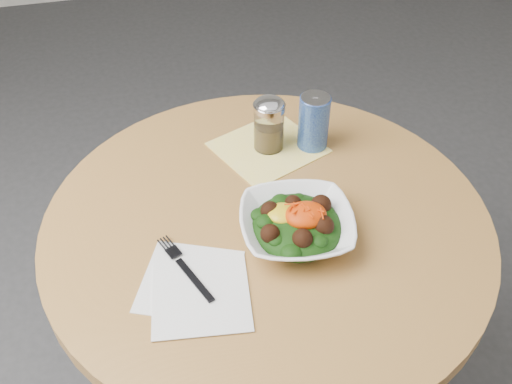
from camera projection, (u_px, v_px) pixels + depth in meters
The scene contains 7 objects.
table at pixel (266, 278), 1.28m from camera, with size 0.90×0.90×0.75m.
cloth_napkin at pixel (268, 148), 1.31m from camera, with size 0.22×0.20×0.00m, color yellow.
paper_napkins at pixel (195, 288), 1.01m from camera, with size 0.22×0.25×0.00m.
salad_bowl at pixel (297, 225), 1.09m from camera, with size 0.25×0.25×0.08m.
fork at pixel (184, 266), 1.04m from camera, with size 0.08×0.18×0.00m.
spice_shaker at pixel (269, 125), 1.27m from camera, with size 0.07×0.07×0.13m.
beverage_can at pixel (314, 122), 1.28m from camera, with size 0.07×0.07×0.13m.
Camera 1 is at (-0.23, -0.79, 1.55)m, focal length 40.00 mm.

